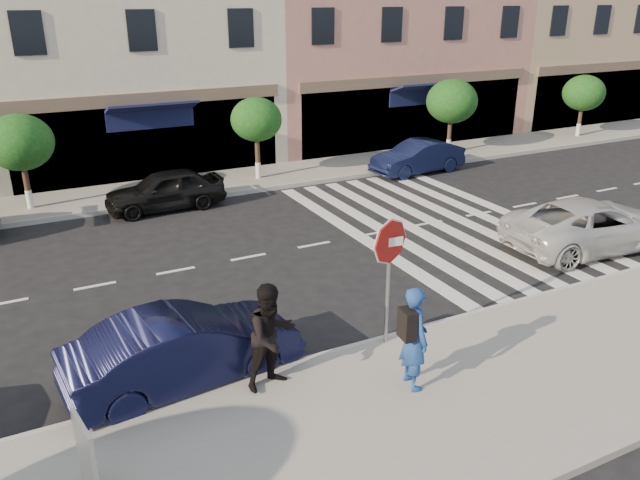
{
  "coord_description": "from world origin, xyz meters",
  "views": [
    {
      "loc": [
        -5.33,
        -10.8,
        6.63
      ],
      "look_at": [
        0.7,
        1.08,
        1.4
      ],
      "focal_mm": 35.0,
      "sensor_mm": 36.0,
      "label": 1
    }
  ],
  "objects_px": {
    "car_far_mid": "(165,190)",
    "stop_sign": "(390,254)",
    "walker": "(272,336)",
    "car_near_right": "(591,224)",
    "photographer": "(414,338)",
    "car_near_mid": "(184,348)",
    "car_far_right": "(418,157)",
    "poster_board": "(88,461)"
  },
  "relations": [
    {
      "from": "walker",
      "to": "car_near_right",
      "type": "height_order",
      "value": "walker"
    },
    {
      "from": "walker",
      "to": "car_near_right",
      "type": "relative_size",
      "value": 0.39
    },
    {
      "from": "photographer",
      "to": "walker",
      "type": "relative_size",
      "value": 0.98
    },
    {
      "from": "photographer",
      "to": "car_near_right",
      "type": "height_order",
      "value": "photographer"
    },
    {
      "from": "walker",
      "to": "car_far_right",
      "type": "distance_m",
      "value": 15.59
    },
    {
      "from": "photographer",
      "to": "car_near_right",
      "type": "relative_size",
      "value": 0.38
    },
    {
      "from": "poster_board",
      "to": "car_far_right",
      "type": "height_order",
      "value": "poster_board"
    },
    {
      "from": "car_near_mid",
      "to": "car_far_right",
      "type": "height_order",
      "value": "car_near_mid"
    },
    {
      "from": "photographer",
      "to": "stop_sign",
      "type": "bearing_deg",
      "value": -8.35
    },
    {
      "from": "photographer",
      "to": "poster_board",
      "type": "bearing_deg",
      "value": 98.97
    },
    {
      "from": "photographer",
      "to": "car_near_mid",
      "type": "xyz_separation_m",
      "value": [
        -3.5,
        2.13,
        -0.41
      ]
    },
    {
      "from": "car_far_mid",
      "to": "poster_board",
      "type": "bearing_deg",
      "value": -20.37
    },
    {
      "from": "car_near_mid",
      "to": "car_near_right",
      "type": "height_order",
      "value": "car_near_mid"
    },
    {
      "from": "stop_sign",
      "to": "car_near_mid",
      "type": "bearing_deg",
      "value": 176.22
    },
    {
      "from": "walker",
      "to": "car_near_right",
      "type": "xyz_separation_m",
      "value": [
        10.59,
        2.3,
        -0.43
      ]
    },
    {
      "from": "car_near_mid",
      "to": "car_far_mid",
      "type": "height_order",
      "value": "car_near_mid"
    },
    {
      "from": "poster_board",
      "to": "car_near_right",
      "type": "distance_m",
      "value": 14.33
    },
    {
      "from": "stop_sign",
      "to": "photographer",
      "type": "relative_size",
      "value": 1.37
    },
    {
      "from": "car_far_mid",
      "to": "photographer",
      "type": "bearing_deg",
      "value": 4.25
    },
    {
      "from": "walker",
      "to": "stop_sign",
      "type": "bearing_deg",
      "value": -5.45
    },
    {
      "from": "car_far_mid",
      "to": "stop_sign",
      "type": "bearing_deg",
      "value": 7.16
    },
    {
      "from": "stop_sign",
      "to": "walker",
      "type": "relative_size",
      "value": 1.34
    },
    {
      "from": "stop_sign",
      "to": "car_far_mid",
      "type": "xyz_separation_m",
      "value": [
        -1.75,
        10.77,
        -1.39
      ]
    },
    {
      "from": "car_near_right",
      "to": "walker",
      "type": "bearing_deg",
      "value": 107.04
    },
    {
      "from": "car_near_right",
      "to": "car_near_mid",
      "type": "bearing_deg",
      "value": 101.02
    },
    {
      "from": "poster_board",
      "to": "car_far_mid",
      "type": "distance_m",
      "value": 13.11
    },
    {
      "from": "car_near_right",
      "to": "car_far_right",
      "type": "height_order",
      "value": "car_near_right"
    },
    {
      "from": "stop_sign",
      "to": "poster_board",
      "type": "distance_m",
      "value": 6.24
    },
    {
      "from": "poster_board",
      "to": "photographer",
      "type": "bearing_deg",
      "value": -7.14
    },
    {
      "from": "photographer",
      "to": "car_far_right",
      "type": "xyz_separation_m",
      "value": [
        8.74,
        12.23,
        -0.47
      ]
    },
    {
      "from": "car_near_mid",
      "to": "car_far_mid",
      "type": "bearing_deg",
      "value": -18.38
    },
    {
      "from": "stop_sign",
      "to": "car_near_right",
      "type": "relative_size",
      "value": 0.52
    },
    {
      "from": "stop_sign",
      "to": "car_far_mid",
      "type": "distance_m",
      "value": 11.0
    },
    {
      "from": "stop_sign",
      "to": "poster_board",
      "type": "xyz_separation_m",
      "value": [
        -5.87,
        -1.68,
        -1.3
      ]
    },
    {
      "from": "car_near_right",
      "to": "photographer",
      "type": "bearing_deg",
      "value": 117.04
    },
    {
      "from": "stop_sign",
      "to": "walker",
      "type": "height_order",
      "value": "stop_sign"
    },
    {
      "from": "poster_board",
      "to": "car_far_right",
      "type": "relative_size",
      "value": 0.32
    },
    {
      "from": "photographer",
      "to": "car_near_right",
      "type": "distance_m",
      "value": 9.07
    },
    {
      "from": "car_near_right",
      "to": "car_far_right",
      "type": "relative_size",
      "value": 1.29
    },
    {
      "from": "walker",
      "to": "photographer",
      "type": "bearing_deg",
      "value": -39.96
    },
    {
      "from": "photographer",
      "to": "car_near_mid",
      "type": "relative_size",
      "value": 0.45
    },
    {
      "from": "photographer",
      "to": "car_far_right",
      "type": "bearing_deg",
      "value": -28.81
    }
  ]
}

